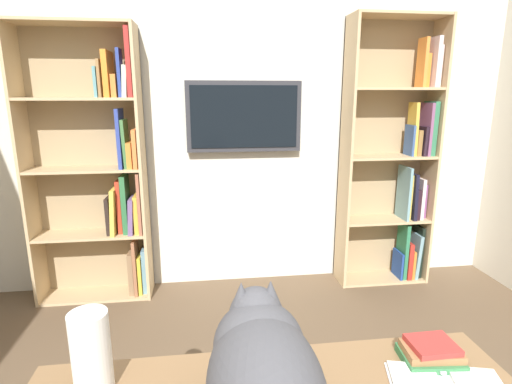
{
  "coord_description": "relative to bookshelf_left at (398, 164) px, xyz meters",
  "views": [
    {
      "loc": [
        0.31,
        1.06,
        1.58
      ],
      "look_at": [
        0.02,
        -1.17,
        1.04
      ],
      "focal_mm": 28.08,
      "sensor_mm": 36.0,
      "label": 1
    }
  ],
  "objects": [
    {
      "name": "wall_back",
      "position": [
        1.29,
        -0.17,
        0.33
      ],
      "size": [
        4.52,
        0.06,
        2.7
      ],
      "primitive_type": "cube",
      "color": "silver",
      "rests_on": "ground"
    },
    {
      "name": "wall_mounted_tv",
      "position": [
        1.28,
        -0.08,
        0.4
      ],
      "size": [
        0.91,
        0.07,
        0.55
      ],
      "color": "#333338"
    },
    {
      "name": "paper_towel_roll",
      "position": [
        1.94,
        2.07,
        -0.15
      ],
      "size": [
        0.11,
        0.11,
        0.25
      ],
      "primitive_type": "cylinder",
      "color": "white",
      "rests_on": "desk"
    },
    {
      "name": "bookshelf_left",
      "position": [
        0.0,
        0.0,
        0.0
      ],
      "size": [
        0.76,
        0.28,
        2.18
      ],
      "color": "tan",
      "rests_on": "ground"
    },
    {
      "name": "bookshelf_right",
      "position": [
        2.38,
        -0.0,
        0.01
      ],
      "size": [
        0.86,
        0.28,
        2.08
      ],
      "color": "tan",
      "rests_on": "ground"
    },
    {
      "name": "cat",
      "position": [
        1.47,
        2.28,
        -0.1
      ],
      "size": [
        0.31,
        0.64,
        0.35
      ],
      "color": "#4C4C51",
      "rests_on": "desk"
    },
    {
      "name": "desk_book_stack",
      "position": [
        0.9,
        2.08,
        -0.24
      ],
      "size": [
        0.19,
        0.15,
        0.07
      ],
      "color": "#387A47",
      "rests_on": "desk"
    }
  ]
}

